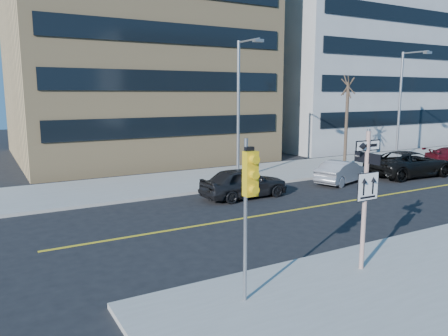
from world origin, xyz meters
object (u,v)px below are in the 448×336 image
traffic_signal (249,187)px  parked_car_b (342,172)px  streetlight_b (403,99)px  sign_pole (366,192)px  parked_car_c (410,164)px  parked_car_a (244,183)px  streetlight_a (241,101)px  street_tree_west (348,88)px

traffic_signal → parked_car_b: (12.92, 10.05, -2.36)m
traffic_signal → streetlight_b: (22.00, 13.42, 1.73)m
traffic_signal → parked_car_b: size_ratio=0.99×
traffic_signal → streetlight_b: streetlight_b is taller
streetlight_b → parked_car_b: bearing=-159.7°
sign_pole → traffic_signal: size_ratio=1.02×
sign_pole → streetlight_b: (18.00, 13.27, 2.32)m
parked_car_c → parked_car_a: bearing=92.9°
parked_car_a → streetlight_a: size_ratio=0.57×
sign_pole → traffic_signal: (-4.00, -0.15, 0.59)m
sign_pole → parked_car_c: bearing=33.5°
traffic_signal → streetlight_a: size_ratio=0.50×
parked_car_c → streetlight_b: 6.75m
traffic_signal → sign_pole: bearing=2.1°
parked_car_a → sign_pole: bearing=166.8°
street_tree_west → streetlight_a: bearing=-176.5°
streetlight_a → streetlight_b: 14.00m
streetlight_a → street_tree_west: bearing=3.5°
traffic_signal → parked_car_a: (6.00, 9.80, -2.26)m
traffic_signal → parked_car_b: bearing=37.9°
traffic_signal → parked_car_a: 11.71m
parked_car_b → street_tree_west: bearing=-63.3°
sign_pole → street_tree_west: size_ratio=0.64×
streetlight_b → parked_car_c: bearing=-134.5°
streetlight_b → street_tree_west: 5.09m
streetlight_a → sign_pole: bearing=-106.8°
street_tree_west → parked_car_a: bearing=-159.3°
traffic_signal → street_tree_west: 22.14m
sign_pole → traffic_signal: bearing=-177.9°
traffic_signal → streetlight_a: streetlight_a is taller
sign_pole → streetlight_a: streetlight_a is taller
streetlight_a → parked_car_b: bearing=-34.4°
parked_car_b → streetlight_b: streetlight_b is taller
parked_car_a → parked_car_b: parked_car_a is taller
parked_car_a → parked_car_b: (6.92, 0.25, -0.10)m
street_tree_west → parked_car_c: bearing=-75.4°
parked_car_c → sign_pole: bearing=127.7°
parked_car_c → streetlight_a: streetlight_a is taller
traffic_signal → streetlight_b: bearing=31.4°
sign_pole → parked_car_b: bearing=48.0°
streetlight_b → street_tree_west: bearing=173.8°
parked_car_a → parked_car_c: 12.16m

